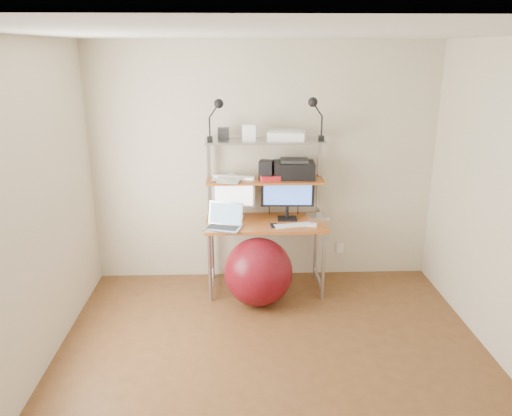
{
  "coord_description": "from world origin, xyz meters",
  "views": [
    {
      "loc": [
        -0.28,
        -3.31,
        2.4
      ],
      "look_at": [
        -0.11,
        1.15,
        0.98
      ],
      "focal_mm": 35.0,
      "sensor_mm": 36.0,
      "label": 1
    }
  ],
  "objects": [
    {
      "name": "clip_lamp_left",
      "position": [
        -0.47,
        1.47,
        1.85
      ],
      "size": [
        0.16,
        0.09,
        0.41
      ],
      "color": "black",
      "rests_on": "top_shelf"
    },
    {
      "name": "box_white",
      "position": [
        -0.16,
        1.55,
        1.63
      ],
      "size": [
        0.15,
        0.13,
        0.15
      ],
      "primitive_type": "cube",
      "rotation": [
        0.0,
        0.0,
        -0.16
      ],
      "color": "white",
      "rests_on": "top_shelf"
    },
    {
      "name": "room",
      "position": [
        0.0,
        0.0,
        1.25
      ],
      "size": [
        3.6,
        3.6,
        3.6
      ],
      "color": "brown",
      "rests_on": "ground"
    },
    {
      "name": "mouse",
      "position": [
        0.45,
        1.29,
        0.75
      ],
      "size": [
        0.1,
        0.07,
        0.03
      ],
      "primitive_type": "cube",
      "rotation": [
        0.0,
        0.0,
        -0.19
      ],
      "color": "white",
      "rests_on": "desktop"
    },
    {
      "name": "paper_stack",
      "position": [
        -0.38,
        1.57,
        1.16
      ],
      "size": [
        0.34,
        0.4,
        0.02
      ],
      "color": "white",
      "rests_on": "mid_shelf"
    },
    {
      "name": "wall_outlet",
      "position": [
        0.85,
        1.79,
        0.3
      ],
      "size": [
        0.08,
        0.01,
        0.12
      ],
      "primitive_type": "cube",
      "color": "white",
      "rests_on": "room"
    },
    {
      "name": "monitor_black",
      "position": [
        0.23,
        1.53,
        1.01
      ],
      "size": [
        0.54,
        0.16,
        0.54
      ],
      "rotation": [
        0.0,
        0.0,
        -0.04
      ],
      "color": "black",
      "rests_on": "desktop"
    },
    {
      "name": "clip_lamp_right",
      "position": [
        0.47,
        1.48,
        1.86
      ],
      "size": [
        0.17,
        0.09,
        0.42
      ],
      "color": "black",
      "rests_on": "top_shelf"
    },
    {
      "name": "scanner",
      "position": [
        0.21,
        1.57,
        1.6
      ],
      "size": [
        0.4,
        0.3,
        0.1
      ],
      "rotation": [
        0.0,
        0.0,
        -0.18
      ],
      "color": "white",
      "rests_on": "top_shelf"
    },
    {
      "name": "mac_mini",
      "position": [
        0.54,
        1.52,
        0.76
      ],
      "size": [
        0.22,
        0.22,
        0.04
      ],
      "primitive_type": "cube",
      "rotation": [
        0.0,
        0.0,
        0.2
      ],
      "color": "silver",
      "rests_on": "desktop"
    },
    {
      "name": "printer",
      "position": [
        0.3,
        1.61,
        1.24
      ],
      "size": [
        0.42,
        0.3,
        0.2
      ],
      "rotation": [
        0.0,
        0.0,
        -0.05
      ],
      "color": "black",
      "rests_on": "mid_shelf"
    },
    {
      "name": "computer_desk",
      "position": [
        0.0,
        1.5,
        0.96
      ],
      "size": [
        1.2,
        0.6,
        1.57
      ],
      "color": "#C66A26",
      "rests_on": "ground"
    },
    {
      "name": "monitor_silver",
      "position": [
        -0.32,
        1.58,
        1.0
      ],
      "size": [
        0.43,
        0.19,
        0.48
      ],
      "rotation": [
        0.0,
        0.0,
        -0.2
      ],
      "color": "silver",
      "rests_on": "desktop"
    },
    {
      "name": "laptop",
      "position": [
        -0.41,
        1.29,
        0.79
      ],
      "size": [
        0.41,
        0.37,
        0.3
      ],
      "rotation": [
        0.0,
        0.0,
        -0.3
      ],
      "color": "silver",
      "rests_on": "desktop"
    },
    {
      "name": "red_box",
      "position": [
        0.04,
        1.51,
        1.18
      ],
      "size": [
        0.22,
        0.17,
        0.05
      ],
      "primitive_type": "cube",
      "rotation": [
        0.0,
        0.0,
        0.23
      ],
      "color": "red",
      "rests_on": "mid_shelf"
    },
    {
      "name": "nas_cube",
      "position": [
        0.01,
        1.55,
        1.25
      ],
      "size": [
        0.16,
        0.16,
        0.2
      ],
      "primitive_type": "cube",
      "rotation": [
        0.0,
        0.0,
        -0.25
      ],
      "color": "black",
      "rests_on": "mid_shelf"
    },
    {
      "name": "keyboard",
      "position": [
        0.27,
        1.31,
        0.75
      ],
      "size": [
        0.39,
        0.18,
        0.01
      ],
      "primitive_type": "cube",
      "rotation": [
        0.0,
        0.0,
        0.21
      ],
      "color": "white",
      "rests_on": "desktop"
    },
    {
      "name": "exercise_ball",
      "position": [
        -0.09,
        1.12,
        0.34
      ],
      "size": [
        0.67,
        0.67,
        0.67
      ],
      "primitive_type": "sphere",
      "color": "maroon",
      "rests_on": "floor"
    },
    {
      "name": "phone",
      "position": [
        0.08,
        1.31,
        0.74
      ],
      "size": [
        0.07,
        0.13,
        0.01
      ],
      "primitive_type": "cube",
      "rotation": [
        0.0,
        0.0,
        0.08
      ],
      "color": "black",
      "rests_on": "desktop"
    },
    {
      "name": "box_grey",
      "position": [
        -0.41,
        1.62,
        1.61
      ],
      "size": [
        0.11,
        0.11,
        0.11
      ],
      "primitive_type": "cube",
      "rotation": [
        0.0,
        0.0,
        0.02
      ],
      "color": "#2B2A2D",
      "rests_on": "top_shelf"
    }
  ]
}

